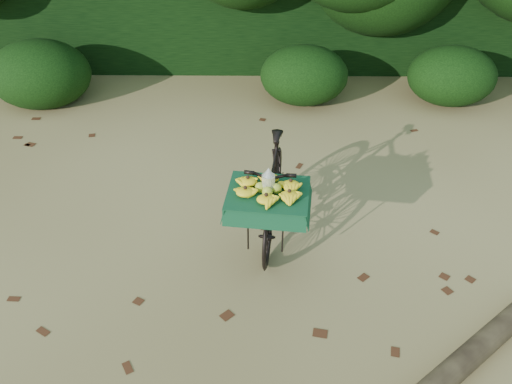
{
  "coord_description": "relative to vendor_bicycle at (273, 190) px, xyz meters",
  "views": [
    {
      "loc": [
        0.77,
        -4.3,
        4.28
      ],
      "look_at": [
        0.72,
        0.43,
        0.85
      ],
      "focal_mm": 38.0,
      "sensor_mm": 36.0,
      "label": 1
    }
  ],
  "objects": [
    {
      "name": "fallen_log",
      "position": [
        1.52,
        -2.16,
        -0.49
      ],
      "size": [
        2.65,
        2.2,
        0.23
      ],
      "primitive_type": "cylinder",
      "rotation": [
        1.57,
        0.0,
        -0.89
      ],
      "color": "brown",
      "rests_on": "ground"
    },
    {
      "name": "ground",
      "position": [
        -0.92,
        -0.81,
        -0.61
      ],
      "size": [
        80.0,
        80.0,
        0.0
      ],
      "primitive_type": "plane",
      "color": "tan",
      "rests_on": "ground"
    },
    {
      "name": "hedge_backdrop",
      "position": [
        -0.92,
        5.49,
        0.29
      ],
      "size": [
        26.0,
        1.8,
        1.8
      ],
      "primitive_type": "cube",
      "color": "black",
      "rests_on": "ground"
    },
    {
      "name": "bush_clumps",
      "position": [
        -0.42,
        3.49,
        -0.16
      ],
      "size": [
        8.8,
        1.7,
        0.9
      ],
      "primitive_type": null,
      "color": "black",
      "rests_on": "ground"
    },
    {
      "name": "vendor_bicycle",
      "position": [
        0.0,
        0.0,
        0.0
      ],
      "size": [
        0.92,
        2.01,
        1.19
      ],
      "rotation": [
        0.0,
        0.0,
        -0.12
      ],
      "color": "black",
      "rests_on": "ground"
    },
    {
      "name": "leaf_litter",
      "position": [
        -0.92,
        -0.16,
        -0.6
      ],
      "size": [
        7.0,
        7.3,
        0.01
      ],
      "primitive_type": null,
      "color": "#442212",
      "rests_on": "ground"
    }
  ]
}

